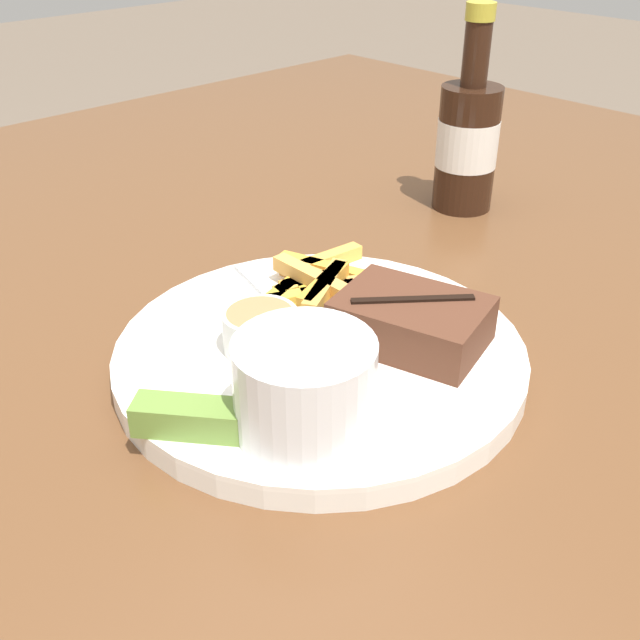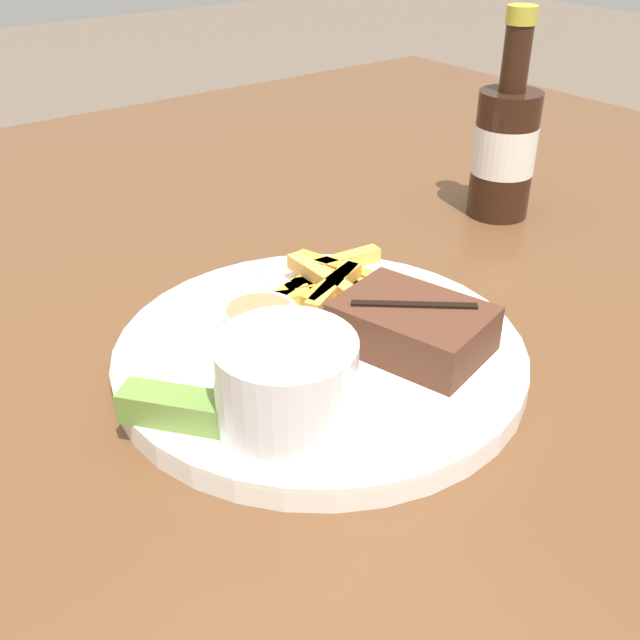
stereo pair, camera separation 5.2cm
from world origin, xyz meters
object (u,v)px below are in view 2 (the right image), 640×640
at_px(dinner_plate, 320,355).
at_px(fork_utensil, 283,294).
at_px(steak_portion, 412,327).
at_px(coleslaw_cup, 286,381).
at_px(dipping_sauce_cup, 260,326).
at_px(pickle_spear, 182,409).
at_px(beer_bottle, 505,146).

relative_size(dinner_plate, fork_utensil, 2.18).
distance_m(dinner_plate, steak_portion, 0.07).
distance_m(coleslaw_cup, fork_utensil, 0.16).
relative_size(dipping_sauce_cup, pickle_spear, 0.71).
relative_size(steak_portion, fork_utensil, 0.87).
height_order(dinner_plate, beer_bottle, beer_bottle).
xyz_separation_m(steak_portion, pickle_spear, (-0.02, -0.17, -0.01)).
bearing_deg(pickle_spear, steak_portion, 82.38).
bearing_deg(fork_utensil, dinner_plate, 0.00).
xyz_separation_m(dipping_sauce_cup, pickle_spear, (0.04, -0.08, -0.01)).
xyz_separation_m(steak_portion, beer_bottle, (-0.15, 0.26, 0.04)).
bearing_deg(dinner_plate, dipping_sauce_cup, -124.92).
distance_m(steak_portion, coleslaw_cup, 0.12).
bearing_deg(coleslaw_cup, steak_portion, 99.13).
relative_size(dinner_plate, beer_bottle, 1.44).
xyz_separation_m(coleslaw_cup, fork_utensil, (-0.13, 0.09, -0.03)).
height_order(dipping_sauce_cup, fork_utensil, dipping_sauce_cup).
bearing_deg(fork_utensil, coleslaw_cup, -19.20).
height_order(dinner_plate, steak_portion, steak_portion).
distance_m(coleslaw_cup, beer_bottle, 0.42).
bearing_deg(dipping_sauce_cup, fork_utensil, 133.20).
distance_m(pickle_spear, beer_bottle, 0.45).
height_order(dipping_sauce_cup, pickle_spear, dipping_sauce_cup).
distance_m(steak_portion, dipping_sauce_cup, 0.11).
bearing_deg(pickle_spear, fork_utensil, 123.99).
bearing_deg(pickle_spear, beer_bottle, 106.77).
xyz_separation_m(steak_portion, coleslaw_cup, (0.02, -0.12, 0.02)).
bearing_deg(dipping_sauce_cup, steak_portion, 51.80).
bearing_deg(coleslaw_cup, dipping_sauce_cup, 156.57).
height_order(coleslaw_cup, dipping_sauce_cup, coleslaw_cup).
bearing_deg(beer_bottle, dinner_plate, -70.50).
distance_m(dipping_sauce_cup, fork_utensil, 0.07).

